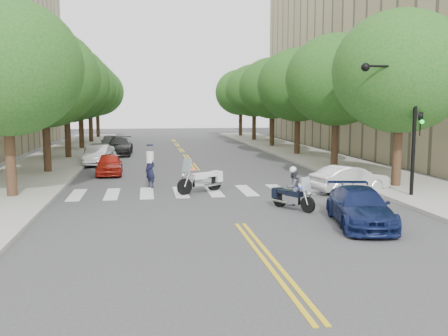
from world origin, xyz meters
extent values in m
plane|color=#38383A|center=(0.00, 0.00, 0.00)|extent=(140.00, 140.00, 0.00)
cube|color=#9E9991|center=(-9.50, 22.00, 0.07)|extent=(5.00, 60.00, 0.15)
cube|color=#9E9991|center=(9.50, 22.00, 0.07)|extent=(5.00, 60.00, 0.15)
cylinder|color=#382316|center=(-8.80, 6.00, 1.66)|extent=(0.44, 0.44, 3.32)
ellipsoid|color=#175118|center=(-8.80, 6.00, 5.56)|extent=(6.40, 6.40, 5.76)
cylinder|color=#382316|center=(-8.80, 14.00, 1.66)|extent=(0.44, 0.44, 3.32)
ellipsoid|color=#175118|center=(-8.80, 14.00, 5.56)|extent=(6.40, 6.40, 5.76)
cylinder|color=#382316|center=(-8.80, 22.00, 1.66)|extent=(0.44, 0.44, 3.32)
ellipsoid|color=#175118|center=(-8.80, 22.00, 5.56)|extent=(6.40, 6.40, 5.76)
cylinder|color=#382316|center=(-8.80, 30.00, 1.66)|extent=(0.44, 0.44, 3.32)
ellipsoid|color=#175118|center=(-8.80, 30.00, 5.56)|extent=(6.40, 6.40, 5.76)
cylinder|color=#382316|center=(-8.80, 38.00, 1.66)|extent=(0.44, 0.44, 3.32)
ellipsoid|color=#175118|center=(-8.80, 38.00, 5.56)|extent=(6.40, 6.40, 5.76)
cylinder|color=#382316|center=(-8.80, 46.00, 1.66)|extent=(0.44, 0.44, 3.32)
ellipsoid|color=#175118|center=(-8.80, 46.00, 5.56)|extent=(6.40, 6.40, 5.76)
cylinder|color=#382316|center=(8.80, 6.00, 1.66)|extent=(0.44, 0.44, 3.32)
ellipsoid|color=#175118|center=(8.80, 6.00, 5.56)|extent=(6.40, 6.40, 5.76)
cylinder|color=#382316|center=(8.80, 14.00, 1.66)|extent=(0.44, 0.44, 3.32)
ellipsoid|color=#175118|center=(8.80, 14.00, 5.56)|extent=(6.40, 6.40, 5.76)
cylinder|color=#382316|center=(8.80, 22.00, 1.66)|extent=(0.44, 0.44, 3.32)
ellipsoid|color=#175118|center=(8.80, 22.00, 5.56)|extent=(6.40, 6.40, 5.76)
cylinder|color=#382316|center=(8.80, 30.00, 1.66)|extent=(0.44, 0.44, 3.32)
ellipsoid|color=#175118|center=(8.80, 30.00, 5.56)|extent=(6.40, 6.40, 5.76)
cylinder|color=#382316|center=(8.80, 38.00, 1.66)|extent=(0.44, 0.44, 3.32)
ellipsoid|color=#175118|center=(8.80, 38.00, 5.56)|extent=(6.40, 6.40, 5.76)
cylinder|color=#382316|center=(8.80, 46.00, 1.66)|extent=(0.44, 0.44, 3.32)
ellipsoid|color=#175118|center=(8.80, 46.00, 5.56)|extent=(6.40, 6.40, 5.76)
cylinder|color=black|center=(8.20, 3.50, 3.00)|extent=(0.16, 0.16, 6.00)
cylinder|color=black|center=(7.00, 3.50, 5.60)|extent=(2.40, 0.10, 0.10)
sphere|color=black|center=(5.90, 3.50, 5.55)|extent=(0.36, 0.36, 0.36)
imported|color=black|center=(8.45, 3.50, 3.20)|extent=(0.16, 0.20, 1.00)
sphere|color=#0CCC26|center=(8.45, 3.35, 3.30)|extent=(0.18, 0.18, 0.18)
cylinder|color=black|center=(2.83, 1.35, 0.31)|extent=(0.42, 0.60, 0.62)
cylinder|color=black|center=(2.10, 2.60, 0.31)|extent=(0.45, 0.61, 0.62)
cube|color=silver|center=(2.44, 2.01, 0.41)|extent=(0.67, 0.85, 0.29)
cube|color=black|center=(2.49, 1.93, 0.64)|extent=(0.60, 0.71, 0.20)
cube|color=black|center=(2.23, 2.36, 0.65)|extent=(0.57, 0.61, 0.15)
cube|color=black|center=(2.03, 2.72, 0.54)|extent=(0.48, 0.44, 0.41)
cube|color=#8C99A5|center=(2.77, 1.45, 1.09)|extent=(0.46, 0.35, 0.50)
cube|color=red|center=(2.79, 1.64, 0.93)|extent=(0.12, 0.12, 0.07)
cube|color=#0C26E5|center=(2.60, 1.53, 0.93)|extent=(0.12, 0.12, 0.07)
imported|color=#474C56|center=(2.44, 2.01, 0.88)|extent=(0.87, 0.82, 1.43)
sphere|color=silver|center=(2.44, 2.01, 1.54)|extent=(0.27, 0.27, 0.27)
cylinder|color=black|center=(-1.42, 5.77, 0.38)|extent=(0.71, 0.55, 0.75)
cylinder|color=black|center=(0.05, 6.75, 0.38)|extent=(0.73, 0.58, 0.75)
cube|color=silver|center=(-0.64, 6.29, 0.50)|extent=(1.02, 0.85, 0.35)
cube|color=silver|center=(-0.73, 6.23, 0.77)|extent=(0.86, 0.76, 0.24)
cube|color=silver|center=(-0.23, 6.57, 0.79)|extent=(0.75, 0.70, 0.18)
cube|color=silver|center=(0.18, 6.84, 0.66)|extent=(0.55, 0.59, 0.50)
cube|color=#8C99A5|center=(-1.30, 5.85, 1.32)|extent=(0.45, 0.55, 0.60)
cube|color=red|center=(-1.07, 5.84, 1.13)|extent=(0.15, 0.15, 0.09)
cube|color=#0C26E5|center=(-1.22, 6.06, 1.13)|extent=(0.15, 0.15, 0.09)
imported|color=black|center=(-2.91, 7.95, 0.86)|extent=(0.71, 0.74, 1.71)
imported|color=silver|center=(6.19, 5.37, 0.62)|extent=(3.96, 2.28, 1.24)
imported|color=#111B47|center=(3.94, -0.76, 0.62)|extent=(2.47, 4.50, 1.24)
imported|color=#A61C11|center=(-5.20, 12.94, 0.62)|extent=(1.55, 3.65, 1.23)
imported|color=silver|center=(-6.30, 17.85, 0.65)|extent=(1.64, 4.05, 1.31)
imported|color=gray|center=(-6.30, 19.50, 0.66)|extent=(2.59, 4.89, 1.31)
imported|color=black|center=(-5.20, 24.50, 0.71)|extent=(2.10, 4.94, 1.42)
imported|color=gray|center=(-6.30, 29.60, 0.67)|extent=(1.84, 4.05, 1.35)
camera|label=1|loc=(-3.10, -16.21, 4.01)|focal=40.00mm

